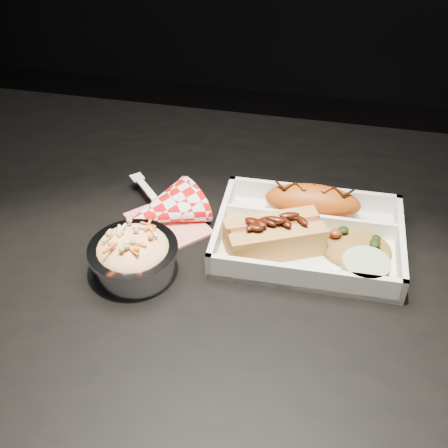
{
  "coord_description": "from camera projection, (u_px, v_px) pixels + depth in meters",
  "views": [
    {
      "loc": [
        0.08,
        -0.54,
        1.27
      ],
      "look_at": [
        -0.04,
        -0.0,
        0.81
      ],
      "focal_mm": 45.0,
      "sensor_mm": 36.0,
      "label": 1
    }
  ],
  "objects": [
    {
      "name": "napkin_fork",
      "position": [
        163.0,
        211.0,
        0.81
      ],
      "size": [
        0.16,
        0.16,
        0.1
      ],
      "rotation": [
        0.0,
        0.0,
        -0.83
      ],
      "color": "red",
      "rests_on": "dining_table"
    },
    {
      "name": "food_tray",
      "position": [
        308.0,
        238.0,
        0.77
      ],
      "size": [
        0.25,
        0.18,
        0.04
      ],
      "rotation": [
        0.0,
        0.0,
        0.02
      ],
      "color": "silver",
      "rests_on": "dining_table"
    },
    {
      "name": "dining_table",
      "position": [
        249.0,
        306.0,
        0.81
      ],
      "size": [
        1.2,
        0.8,
        0.75
      ],
      "color": "black",
      "rests_on": "ground"
    },
    {
      "name": "fried_rice_mound",
      "position": [
        357.0,
        243.0,
        0.74
      ],
      "size": [
        0.1,
        0.08,
        0.03
      ],
      "primitive_type": "ellipsoid",
      "rotation": [
        0.0,
        0.0,
        0.02
      ],
      "color": "#A26F2F",
      "rests_on": "food_tray"
    },
    {
      "name": "foil_coleslaw_cup",
      "position": [
        134.0,
        254.0,
        0.72
      ],
      "size": [
        0.12,
        0.12,
        0.07
      ],
      "color": "silver",
      "rests_on": "dining_table"
    },
    {
      "name": "fried_pastry",
      "position": [
        313.0,
        202.0,
        0.8
      ],
      "size": [
        0.14,
        0.06,
        0.05
      ],
      "primitive_type": "ellipsoid",
      "rotation": [
        0.0,
        0.0,
        0.02
      ],
      "color": "#AE4B11",
      "rests_on": "food_tray"
    },
    {
      "name": "cupcake_liner",
      "position": [
        365.0,
        270.0,
        0.71
      ],
      "size": [
        0.06,
        0.06,
        0.03
      ],
      "primitive_type": "cylinder",
      "color": "#9FB98C",
      "rests_on": "food_tray"
    },
    {
      "name": "hotdog",
      "position": [
        274.0,
        234.0,
        0.74
      ],
      "size": [
        0.14,
        0.11,
        0.06
      ],
      "rotation": [
        0.0,
        0.0,
        0.43
      ],
      "color": "#C58C43",
      "rests_on": "food_tray"
    }
  ]
}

